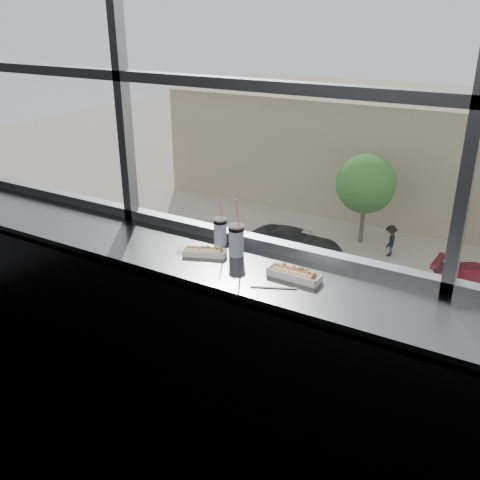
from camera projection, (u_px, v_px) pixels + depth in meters
The scene contains 18 objects.
wall_back_lower at pixel (264, 330), 3.27m from camera, with size 6.00×6.00×0.00m, color black.
window_glass at pixel (272, 22), 2.61m from camera, with size 6.00×6.00×0.00m, color silver.
window_mullions at pixel (270, 22), 2.59m from camera, with size 6.00×0.08×2.40m, color gray, non-canonical shape.
counter at pixel (241, 271), 2.85m from camera, with size 6.00×0.55×0.06m, color slate.
counter_fascia at pixel (217, 377), 2.86m from camera, with size 6.00×0.04×1.04m, color slate.
hotdog_tray_left at pixel (205, 251), 2.96m from camera, with size 0.25×0.16×0.06m.
hotdog_tray_right at pixel (294, 274), 2.70m from camera, with size 0.28×0.09×0.07m.
soda_cup_left at pixel (220, 230), 3.08m from camera, with size 0.08×0.08×0.30m.
soda_cup_right at pixel (236, 239), 2.94m from camera, with size 0.09×0.09×0.34m.
loose_straw at pixel (274, 288), 2.61m from camera, with size 0.01×0.01×0.23m, color white.
wrapper at pixel (185, 249), 3.01m from camera, with size 0.11×0.08×0.03m, color silver.
street_asphalt at pixel (475, 340), 23.58m from camera, with size 80.00×10.00×0.06m, color black.
car_near_b at pixel (334, 331), 22.45m from camera, with size 5.82×2.43×1.94m, color #262626.
car_near_a at pixel (194, 289), 25.85m from camera, with size 5.83×2.43×1.94m, color #AFB3BD.
car_near_c at pixel (478, 375), 19.79m from camera, with size 5.55×2.31×1.85m, color #912E09.
car_far_a at pixel (296, 239), 31.37m from camera, with size 6.29×2.62×2.10m, color black.
pedestrian_a at pixel (391, 238), 31.36m from camera, with size 1.02×0.77×2.30m, color #66605B.
tree_left at pixel (366, 184), 32.21m from camera, with size 3.63×3.63×5.68m.
Camera 1 is at (1.31, -0.98, 2.34)m, focal length 40.00 mm.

